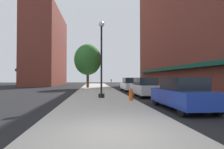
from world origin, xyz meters
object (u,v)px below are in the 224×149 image
car_silver (145,87)px  car_white (130,85)px  lamppost (101,58)px  car_blue (182,94)px  parking_meter_near (111,83)px  fire_hydrant (131,94)px  tree_near (88,60)px

car_silver → car_white: size_ratio=1.00×
lamppost → car_blue: 6.76m
parking_meter_near → car_white: bearing=-63.7°
parking_meter_near → fire_hydrant: bearing=-90.2°
car_white → car_blue: bearing=-88.0°
lamppost → fire_hydrant: 3.82m
lamppost → fire_hydrant: (1.89, -1.95, -2.68)m
tree_near → car_white: size_ratio=1.60×
car_silver → fire_hydrant: bearing=-118.2°
car_blue → car_white: same height
tree_near → car_blue: bearing=-74.6°
car_blue → car_silver: 6.51m
parking_meter_near → car_blue: 16.94m
fire_hydrant → car_silver: 4.02m
lamppost → tree_near: bearing=95.9°
fire_hydrant → parking_meter_near: bearing=89.8°
tree_near → parking_meter_near: bearing=-39.3°
car_blue → lamppost: bearing=129.2°
tree_near → car_blue: size_ratio=1.60×
car_silver → parking_meter_near: bearing=102.3°
fire_hydrant → parking_meter_near: parking_meter_near is taller
lamppost → car_white: (3.89, 7.91, -2.39)m
car_blue → car_white: size_ratio=1.00×
tree_near → car_blue: (5.41, -19.65, -3.72)m
car_blue → fire_hydrant: bearing=124.6°
fire_hydrant → tree_near: size_ratio=0.11×
parking_meter_near → tree_near: size_ratio=0.19×
fire_hydrant → car_blue: size_ratio=0.18×
fire_hydrant → car_blue: (2.00, -3.03, 0.29)m
parking_meter_near → lamppost: bearing=-99.3°
tree_near → car_silver: (5.41, -13.15, -3.72)m
fire_hydrant → car_silver: (2.00, 3.48, 0.29)m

